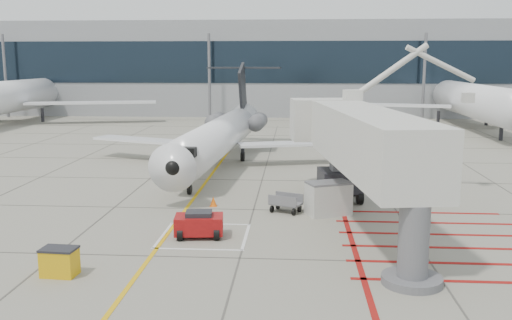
# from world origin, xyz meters

# --- Properties ---
(ground_plane) EXTENTS (260.00, 260.00, 0.00)m
(ground_plane) POSITION_xyz_m (0.00, 0.00, 0.00)
(ground_plane) COLOR gray
(ground_plane) RESTS_ON ground
(regional_jet) EXTENTS (25.71, 31.51, 7.87)m
(regional_jet) POSITION_xyz_m (-3.84, 14.48, 3.94)
(regional_jet) COLOR white
(regional_jet) RESTS_ON ground_plane
(jet_bridge) EXTENTS (11.98, 20.82, 7.89)m
(jet_bridge) POSITION_xyz_m (5.82, 0.33, 3.94)
(jet_bridge) COLOR silver
(jet_bridge) RESTS_ON ground_plane
(pushback_tug) EXTENTS (2.41, 1.66, 1.33)m
(pushback_tug) POSITION_xyz_m (-2.22, -1.16, 0.66)
(pushback_tug) COLOR maroon
(pushback_tug) RESTS_ON ground_plane
(spill_bin) EXTENTS (1.37, 0.97, 1.14)m
(spill_bin) POSITION_xyz_m (-6.83, -6.45, 0.57)
(spill_bin) COLOR #D5A00B
(spill_bin) RESTS_ON ground_plane
(baggage_cart) EXTENTS (1.96, 1.64, 1.06)m
(baggage_cart) POSITION_xyz_m (1.82, 3.59, 0.53)
(baggage_cart) COLOR #5F5E63
(baggage_cart) RESTS_ON ground_plane
(ground_power_unit) EXTENTS (2.64, 2.12, 1.82)m
(ground_power_unit) POSITION_xyz_m (4.14, 3.28, 0.91)
(ground_power_unit) COLOR beige
(ground_power_unit) RESTS_ON ground_plane
(cone_nose) EXTENTS (0.41, 0.41, 0.57)m
(cone_nose) POSITION_xyz_m (-2.37, 4.61, 0.29)
(cone_nose) COLOR #FF650D
(cone_nose) RESTS_ON ground_plane
(cone_side) EXTENTS (0.38, 0.38, 0.53)m
(cone_side) POSITION_xyz_m (3.47, 5.26, 0.27)
(cone_side) COLOR orange
(cone_side) RESTS_ON ground_plane
(terminal_building) EXTENTS (180.00, 28.00, 14.00)m
(terminal_building) POSITION_xyz_m (10.00, 70.00, 7.00)
(terminal_building) COLOR gray
(terminal_building) RESTS_ON ground_plane
(terminal_glass_band) EXTENTS (180.00, 0.10, 6.00)m
(terminal_glass_band) POSITION_xyz_m (10.00, 55.95, 8.00)
(terminal_glass_band) COLOR black
(terminal_glass_band) RESTS_ON ground_plane
(bg_aircraft_b) EXTENTS (37.75, 41.94, 12.58)m
(bg_aircraft_b) POSITION_xyz_m (-35.24, 46.00, 6.29)
(bg_aircraft_b) COLOR silver
(bg_aircraft_b) RESTS_ON ground_plane
(bg_aircraft_c) EXTENTS (36.62, 40.69, 12.21)m
(bg_aircraft_c) POSITION_xyz_m (23.82, 46.00, 6.10)
(bg_aircraft_c) COLOR silver
(bg_aircraft_c) RESTS_ON ground_plane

